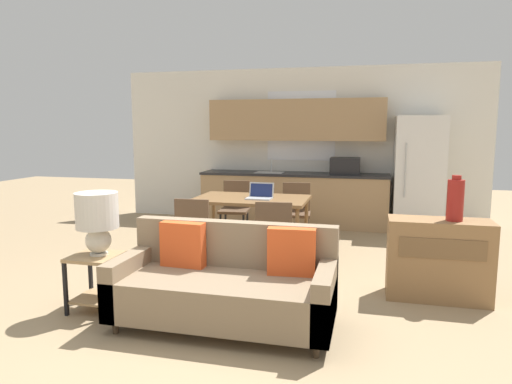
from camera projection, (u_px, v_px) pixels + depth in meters
name	position (u px, v px, depth m)	size (l,w,h in m)	color
ground_plane	(208.00, 328.00, 3.82)	(20.00, 20.00, 0.00)	#9E8460
wall_back	(297.00, 146.00, 8.08)	(6.40, 0.07, 2.70)	silver
kitchen_counter	(295.00, 176.00, 7.86)	(3.20, 0.65, 2.15)	tan
refrigerator	(418.00, 175.00, 7.27)	(0.75, 0.72, 1.85)	white
dining_table	(251.00, 203.00, 5.90)	(1.45, 0.92, 0.77)	brown
couch	(226.00, 285.00, 3.87)	(1.84, 0.80, 0.84)	#3D2D1E
side_table	(96.00, 273.00, 4.17)	(0.42, 0.42, 0.52)	tan
table_lamp	(97.00, 217.00, 4.10)	(0.38, 0.38, 0.57)	silver
credenza	(438.00, 260.00, 4.43)	(0.96, 0.40, 0.79)	olive
vase	(455.00, 200.00, 4.31)	(0.15, 0.15, 0.43)	maroon
dining_chair_far_left	(235.00, 207.00, 6.84)	(0.46, 0.46, 0.87)	brown
dining_chair_near_right	(275.00, 234.00, 5.07)	(0.46, 0.46, 0.87)	brown
dining_chair_far_right	(296.00, 210.00, 6.58)	(0.46, 0.46, 0.87)	brown
dining_chair_near_left	(196.00, 230.00, 5.27)	(0.44, 0.44, 0.87)	brown
laptop	(260.00, 195.00, 5.82)	(0.33, 0.26, 0.20)	#B7BABC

